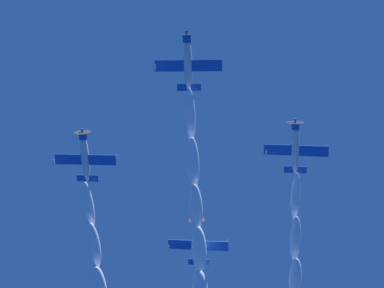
{
  "coord_description": "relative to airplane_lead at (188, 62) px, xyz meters",
  "views": [
    {
      "loc": [
        -9.28,
        16.01,
        1.74
      ],
      "look_at": [
        -4.36,
        -12.9,
        71.01
      ],
      "focal_mm": 51.67,
      "sensor_mm": 36.0,
      "label": 1
    }
  ],
  "objects": [
    {
      "name": "airplane_left_wingman",
      "position": [
        -12.85,
        -14.7,
        0.38
      ],
      "size": [
        9.0,
        8.19,
        3.31
      ],
      "color": "silver"
    },
    {
      "name": "airplane_lead",
      "position": [
        0.0,
        0.0,
        0.0
      ],
      "size": [
        9.06,
        8.19,
        3.09
      ],
      "color": "silver"
    },
    {
      "name": "airplane_right_wingman",
      "position": [
        16.68,
        -11.01,
        0.15
      ],
      "size": [
        9.05,
        8.17,
        2.8
      ],
      "color": "silver"
    },
    {
      "name": "airplane_slot_tail",
      "position": [
        3.13,
        -26.76,
        -1.36
      ],
      "size": [
        9.05,
        8.17,
        2.78
      ],
      "color": "silver"
    }
  ]
}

